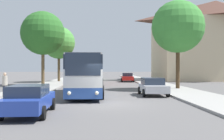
{
  "coord_description": "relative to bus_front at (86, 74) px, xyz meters",
  "views": [
    {
      "loc": [
        -0.42,
        -15.85,
        2.21
      ],
      "look_at": [
        0.88,
        14.0,
        2.01
      ],
      "focal_mm": 42.0,
      "sensor_mm": 36.0,
      "label": 1
    }
  ],
  "objects": [
    {
      "name": "tree_left_far",
      "position": [
        -5.49,
        20.57,
        4.56
      ],
      "size": [
        5.16,
        5.16,
        8.73
      ],
      "color": "brown",
      "rests_on": "sidewalk_left"
    },
    {
      "name": "tree_right_near",
      "position": [
        9.14,
        4.96,
        4.75
      ],
      "size": [
        5.39,
        5.39,
        9.03
      ],
      "color": "#47331E",
      "rests_on": "sidewalk_right"
    },
    {
      "name": "sidewalk_right",
      "position": [
        8.62,
        -5.79,
        -1.65
      ],
      "size": [
        4.0,
        120.0,
        0.15
      ],
      "primitive_type": "cube",
      "color": "gray",
      "rests_on": "ground_plane"
    },
    {
      "name": "bus_middle",
      "position": [
        0.05,
        15.86,
        0.07
      ],
      "size": [
        2.93,
        11.87,
        3.36
      ],
      "rotation": [
        0.0,
        0.0,
        0.01
      ],
      "color": "gray",
      "rests_on": "ground_plane"
    },
    {
      "name": "ground_plane",
      "position": [
        1.62,
        -5.79,
        -1.72
      ],
      "size": [
        300.0,
        300.0,
        0.0
      ],
      "primitive_type": "plane",
      "color": "#565454",
      "rests_on": "ground"
    },
    {
      "name": "parked_car_right_near",
      "position": [
        5.44,
        -0.5,
        -0.98
      ],
      "size": [
        2.06,
        4.07,
        1.43
      ],
      "rotation": [
        0.0,
        0.0,
        3.13
      ],
      "color": "#B7B7BC",
      "rests_on": "ground_plane"
    },
    {
      "name": "parked_car_left_curb",
      "position": [
        -2.19,
        -9.06,
        -0.98
      ],
      "size": [
        2.09,
        4.64,
        1.42
      ],
      "rotation": [
        0.0,
        0.0,
        0.03
      ],
      "color": "#233D9E",
      "rests_on": "ground_plane"
    },
    {
      "name": "building_right_background",
      "position": [
        22.72,
        26.35,
        5.7
      ],
      "size": [
        21.77,
        13.18,
        14.85
      ],
      "color": "#C6B28E",
      "rests_on": "ground_plane"
    },
    {
      "name": "pedestrian_waiting_far",
      "position": [
        -5.66,
        -2.59,
        -0.69
      ],
      "size": [
        0.36,
        0.36,
        1.75
      ],
      "rotation": [
        0.0,
        0.0,
        1.72
      ],
      "color": "#23232D",
      "rests_on": "sidewalk_left"
    },
    {
      "name": "parked_car_right_far",
      "position": [
        5.55,
        20.82,
        -0.97
      ],
      "size": [
        2.18,
        4.18,
        1.45
      ],
      "rotation": [
        0.0,
        0.0,
        3.09
      ],
      "color": "red",
      "rests_on": "ground_plane"
    },
    {
      "name": "bus_front",
      "position": [
        0.0,
        0.0,
        0.0
      ],
      "size": [
        2.89,
        10.81,
        3.22
      ],
      "rotation": [
        0.0,
        0.0,
        0.02
      ],
      "color": "#2D519E",
      "rests_on": "ground_plane"
    },
    {
      "name": "bus_rear",
      "position": [
        0.05,
        29.84,
        0.11
      ],
      "size": [
        3.02,
        10.73,
        3.43
      ],
      "rotation": [
        0.0,
        0.0,
        0.03
      ],
      "color": "#238942",
      "rests_on": "ground_plane"
    },
    {
      "name": "tree_left_near",
      "position": [
        -6.19,
        12.23,
        4.96
      ],
      "size": [
        5.57,
        5.57,
        9.34
      ],
      "color": "brown",
      "rests_on": "sidewalk_left"
    }
  ]
}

